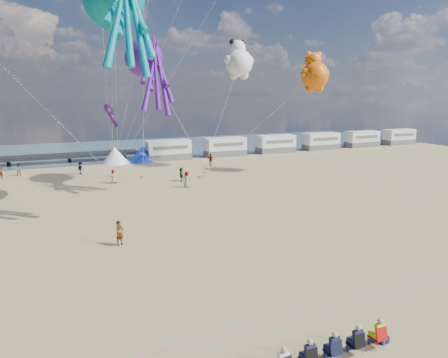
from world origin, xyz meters
TOP-DOWN VIEW (x-y plane):
  - ground at (0.00, 0.00)m, footprint 120.00×120.00m
  - water at (0.00, 55.00)m, footprint 120.00×120.00m
  - motorhome_0 at (6.00, 40.00)m, footprint 6.60×2.50m
  - motorhome_1 at (15.50, 40.00)m, footprint 6.60×2.50m
  - motorhome_2 at (25.00, 40.00)m, footprint 6.60×2.50m
  - motorhome_3 at (34.50, 40.00)m, footprint 6.60×2.50m
  - motorhome_4 at (44.00, 40.00)m, footprint 6.60×2.50m
  - motorhome_5 at (53.50, 40.00)m, footprint 6.60×2.50m
  - tent_white at (-2.00, 40.00)m, footprint 4.00×4.00m
  - tent_blue at (2.00, 40.00)m, footprint 4.00×4.00m
  - spectator_row at (-1.69, -8.12)m, footprint 6.10×0.90m
  - cooler_navy at (0.99, -8.04)m, footprint 0.38×0.28m
  - rope_line at (0.00, -5.00)m, footprint 34.00×0.03m
  - standing_person at (-6.91, 7.14)m, footprint 0.73×0.68m
  - beachgoer_0 at (2.57, 21.34)m, footprint 0.76×0.66m
  - beachgoer_1 at (-14.23, 35.71)m, footprint 0.83×0.63m
  - beachgoer_2 at (-7.25, 33.72)m, footprint 0.93×0.93m
  - beachgoer_3 at (9.93, 32.60)m, footprint 1.19×1.26m
  - beachgoer_4 at (3.06, 24.61)m, footprint 0.62×0.99m
  - beachgoer_5 at (-16.18, 34.05)m, footprint 1.72×0.56m
  - beachgoer_6 at (-4.29, 26.65)m, footprint 0.67×0.62m
  - sandbag_a at (-3.79, 26.45)m, footprint 0.50×0.35m
  - sandbag_b at (-0.56, 28.40)m, footprint 0.50×0.35m
  - sandbag_c at (5.81, 25.43)m, footprint 0.50×0.35m
  - sandbag_d at (7.54, 28.05)m, footprint 0.50×0.35m
  - sandbag_e at (-3.89, 30.38)m, footprint 0.50×0.35m
  - kite_octopus_purple at (-0.52, 25.76)m, footprint 4.32×9.20m
  - kite_panda at (12.92, 29.87)m, footprint 4.73×4.51m
  - kite_teddy_orange at (19.75, 22.76)m, footprint 4.73×4.54m
  - windsock_mid at (-0.52, 25.36)m, footprint 1.23×6.57m
  - windsock_right at (-4.35, 24.45)m, footprint 1.24×4.32m

SIDE VIEW (x-z plane):
  - ground at x=0.00m, z-range 0.00..0.00m
  - water at x=0.00m, z-range 0.02..0.02m
  - rope_line at x=0.00m, z-range 0.00..0.04m
  - sandbag_a at x=-3.79m, z-range 0.00..0.22m
  - sandbag_b at x=-0.56m, z-range 0.00..0.22m
  - sandbag_c at x=5.81m, z-range 0.00..0.22m
  - sandbag_d at x=7.54m, z-range 0.00..0.22m
  - sandbag_e at x=-3.89m, z-range 0.00..0.22m
  - cooler_navy at x=0.99m, z-range 0.00..0.30m
  - spectator_row at x=-1.69m, z-range 0.00..1.30m
  - beachgoer_2 at x=-7.25m, z-range 0.00..1.52m
  - beachgoer_1 at x=-14.23m, z-range 0.00..1.53m
  - beachgoer_6 at x=-4.29m, z-range 0.00..1.55m
  - beachgoer_4 at x=3.06m, z-range 0.00..1.58m
  - standing_person at x=-6.91m, z-range 0.00..1.69m
  - beachgoer_3 at x=9.93m, z-range 0.00..1.71m
  - beachgoer_0 at x=2.57m, z-range 0.00..1.75m
  - beachgoer_5 at x=-16.18m, z-range 0.00..1.85m
  - tent_white at x=-2.00m, z-range 0.00..2.40m
  - tent_blue at x=2.00m, z-range 0.00..2.40m
  - motorhome_0 at x=6.00m, z-range 0.00..3.00m
  - motorhome_1 at x=15.50m, z-range 0.00..3.00m
  - motorhome_2 at x=25.00m, z-range 0.00..3.00m
  - motorhome_3 at x=34.50m, z-range 0.00..3.00m
  - motorhome_4 at x=44.00m, z-range 0.00..3.00m
  - motorhome_5 at x=53.50m, z-range 0.00..3.00m
  - windsock_right at x=-4.35m, z-range 5.37..9.63m
  - kite_teddy_orange at x=19.75m, z-range 9.18..14.93m
  - kite_octopus_purple at x=-0.52m, z-range 8.49..18.79m
  - windsock_mid at x=-0.52m, z-range 10.49..17.02m
  - kite_panda at x=12.92m, z-range 10.75..16.82m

